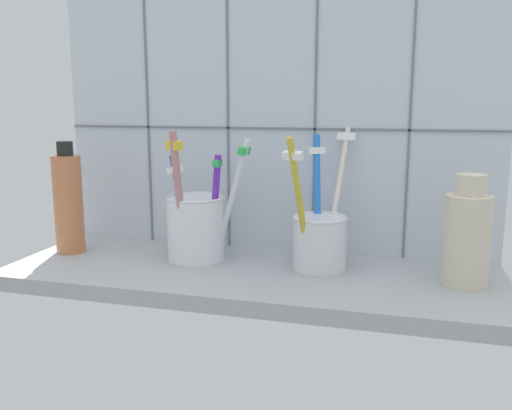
{
  "coord_description": "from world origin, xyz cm",
  "views": [
    {
      "loc": [
        18.64,
        -65.4,
        23.54
      ],
      "look_at": [
        0.0,
        2.97,
        10.05
      ],
      "focal_mm": 38.16,
      "sensor_mm": 36.0,
      "label": 1
    }
  ],
  "objects": [
    {
      "name": "tile_wall_back",
      "position": [
        0.0,
        12.0,
        22.5
      ],
      "size": [
        64.0,
        2.2,
        45.0
      ],
      "color": "silver",
      "rests_on": "ground"
    },
    {
      "name": "toothbrush_cup_left",
      "position": [
        -8.51,
        2.88,
        6.95
      ],
      "size": [
        12.43,
        9.04,
        17.94
      ],
      "color": "white",
      "rests_on": "counter_slab"
    },
    {
      "name": "ceramic_vase",
      "position": [
        26.28,
        1.07,
        8.0
      ],
      "size": [
        5.38,
        5.38,
        13.31
      ],
      "color": "beige",
      "rests_on": "counter_slab"
    },
    {
      "name": "counter_slab",
      "position": [
        0.0,
        0.0,
        1.0
      ],
      "size": [
        64.0,
        22.0,
        2.0
      ],
      "primitive_type": "cube",
      "color": "#9EA3A8",
      "rests_on": "ground"
    },
    {
      "name": "toothbrush_cup_right",
      "position": [
        8.55,
        3.1,
        6.27
      ],
      "size": [
        7.66,
        14.82,
        18.2
      ],
      "color": "white",
      "rests_on": "counter_slab"
    },
    {
      "name": "soap_bottle",
      "position": [
        -27.62,
        1.59,
        9.35
      ],
      "size": [
        4.09,
        4.09,
        16.04
      ],
      "color": "#C67347",
      "rests_on": "counter_slab"
    }
  ]
}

